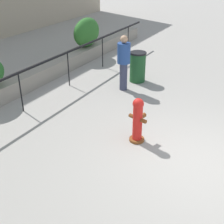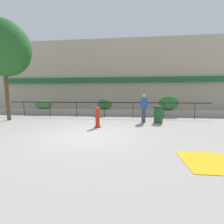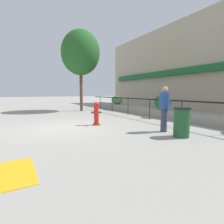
% 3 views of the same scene
% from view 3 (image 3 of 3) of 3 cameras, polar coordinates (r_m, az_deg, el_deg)
% --- Properties ---
extents(ground_plane, '(120.00, 120.00, 0.00)m').
position_cam_3_polar(ground_plane, '(7.83, -15.86, -4.91)').
color(ground_plane, '#9E9991').
extents(building_facade, '(30.00, 1.36, 8.00)m').
position_cam_3_polar(building_facade, '(15.86, 32.67, 14.40)').
color(building_facade, tan).
rests_on(building_facade, ground).
extents(planter_wall_low, '(18.00, 0.70, 0.50)m').
position_cam_3_polar(planter_wall_low, '(10.87, 16.51, -0.49)').
color(planter_wall_low, gray).
rests_on(planter_wall_low, ground).
extents(fence_railing_segment, '(15.00, 0.05, 1.15)m').
position_cam_3_polar(fence_railing_segment, '(10.04, 12.27, 3.48)').
color(fence_railing_segment, black).
rests_on(fence_railing_segment, ground).
extents(hedge_bush_0, '(1.57, 0.56, 0.72)m').
position_cam_3_polar(hedge_bush_0, '(15.09, 1.57, 3.95)').
color(hedge_bush_0, '#427538').
rests_on(hedge_bush_0, planter_wall_low).
extents(hedge_bush_1, '(1.18, 0.69, 0.87)m').
position_cam_3_polar(hedge_bush_1, '(10.91, 16.09, 3.16)').
color(hedge_bush_1, '#235B23').
rests_on(hedge_bush_1, planter_wall_low).
extents(fire_hydrant, '(0.47, 0.48, 1.08)m').
position_cam_3_polar(fire_hydrant, '(8.07, -5.13, -0.39)').
color(fire_hydrant, brown).
rests_on(fire_hydrant, ground).
extents(street_tree, '(3.35, 3.01, 6.40)m').
position_cam_3_polar(street_tree, '(14.84, -10.26, 18.44)').
color(street_tree, brown).
rests_on(street_tree, ground).
extents(pedestrian, '(0.53, 0.53, 1.73)m').
position_cam_3_polar(pedestrian, '(6.91, 16.72, 1.86)').
color(pedestrian, '#383D56').
rests_on(pedestrian, ground).
extents(trash_bin, '(0.55, 0.55, 1.01)m').
position_cam_3_polar(trash_bin, '(6.34, 21.78, -3.09)').
color(trash_bin, '#1E5128').
rests_on(trash_bin, ground).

